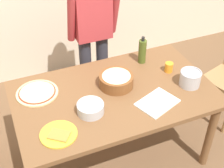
{
  "coord_description": "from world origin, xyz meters",
  "views": [
    {
      "loc": [
        -0.76,
        -1.79,
        2.38
      ],
      "look_at": [
        0.0,
        0.05,
        0.81
      ],
      "focal_mm": 50.75,
      "sensor_mm": 36.0,
      "label": 1
    }
  ],
  "objects": [
    {
      "name": "mixing_bowl_steel",
      "position": [
        -0.25,
        -0.14,
        0.8
      ],
      "size": [
        0.2,
        0.2,
        0.08
      ],
      "color": "#B7B7BC",
      "rests_on": "dining_table"
    },
    {
      "name": "pizza_raw_on_board",
      "position": [
        -0.57,
        0.22,
        0.77
      ],
      "size": [
        0.33,
        0.33,
        0.02
      ],
      "color": "beige",
      "rests_on": "dining_table"
    },
    {
      "name": "olive_oil_bottle",
      "position": [
        0.4,
        0.31,
        0.87
      ],
      "size": [
        0.07,
        0.07,
        0.26
      ],
      "color": "#47561E",
      "rests_on": "dining_table"
    },
    {
      "name": "cutting_board_white",
      "position": [
        0.25,
        -0.25,
        0.77
      ],
      "size": [
        0.36,
        0.31,
        0.01
      ],
      "primitive_type": "cube",
      "rotation": [
        0.0,
        0.0,
        0.36
      ],
      "color": "white",
      "rests_on": "dining_table"
    },
    {
      "name": "popcorn_bowl",
      "position": [
        0.05,
        0.08,
        0.82
      ],
      "size": [
        0.28,
        0.28,
        0.11
      ],
      "color": "brown",
      "rests_on": "dining_table"
    },
    {
      "name": "ground",
      "position": [
        0.0,
        0.0,
        0.0
      ],
      "size": [
        8.0,
        8.0,
        0.0
      ],
      "primitive_type": "plane",
      "color": "brown"
    },
    {
      "name": "steel_pot",
      "position": [
        0.61,
        -0.14,
        0.83
      ],
      "size": [
        0.17,
        0.17,
        0.13
      ],
      "color": "#B7B7BC",
      "rests_on": "dining_table"
    },
    {
      "name": "plate_with_slice",
      "position": [
        -0.53,
        -0.27,
        0.77
      ],
      "size": [
        0.26,
        0.26,
        0.02
      ],
      "color": "gold",
      "rests_on": "dining_table"
    },
    {
      "name": "dining_table",
      "position": [
        0.0,
        0.0,
        0.67
      ],
      "size": [
        1.6,
        0.96,
        0.76
      ],
      "color": "brown",
      "rests_on": "ground"
    },
    {
      "name": "person_cook",
      "position": [
        0.1,
        0.76,
        0.94
      ],
      "size": [
        0.49,
        0.25,
        1.62
      ],
      "color": "#2D2D38",
      "rests_on": "ground"
    },
    {
      "name": "cup_orange",
      "position": [
        0.55,
        0.09,
        0.8
      ],
      "size": [
        0.07,
        0.07,
        0.08
      ],
      "primitive_type": "cylinder",
      "color": "orange",
      "rests_on": "dining_table"
    }
  ]
}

